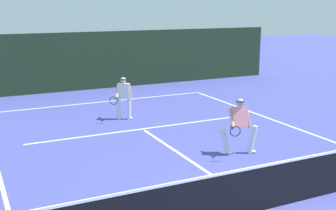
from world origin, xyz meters
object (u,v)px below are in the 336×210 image
Objects in this scene: tennis_ball_extra at (203,107)px; tennis_ball at (252,174)px; player_near at (239,124)px; player_far at (123,96)px.

tennis_ball is at bearing -110.45° from tennis_ball_extra.
tennis_ball_extra is at bearing -91.13° from player_near.
player_far is 23.80× the size of tennis_ball.
player_far is (-1.63, 4.98, -0.02)m from player_near.
player_near is at bearing 67.85° from tennis_ball.
tennis_ball_extra is (2.48, 6.65, 0.00)m from tennis_ball.
tennis_ball is 1.00× the size of tennis_ball_extra.
tennis_ball_extra is at bearing -148.61° from player_far.
player_near is 1.79m from tennis_ball.
player_near is at bearing 136.09° from player_far.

